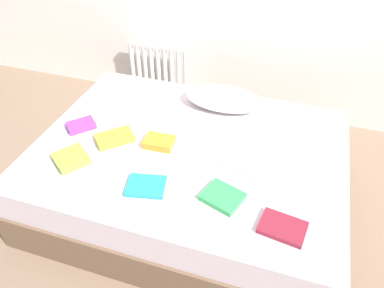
{
  "coord_description": "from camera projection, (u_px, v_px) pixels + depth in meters",
  "views": [
    {
      "loc": [
        0.58,
        -1.74,
        2.02
      ],
      "look_at": [
        0.0,
        0.05,
        0.48
      ],
      "focal_mm": 34.58,
      "sensor_mm": 36.0,
      "label": 1
    }
  ],
  "objects": [
    {
      "name": "textbook_white",
      "position": [
        245.0,
        163.0,
        2.24
      ],
      "size": [
        0.28,
        0.24,
        0.02
      ],
      "primitive_type": "cube",
      "rotation": [
        0.0,
        0.0,
        -0.41
      ],
      "color": "white",
      "rests_on": "bed"
    },
    {
      "name": "textbook_lime",
      "position": [
        71.0,
        158.0,
        2.26
      ],
      "size": [
        0.26,
        0.26,
        0.04
      ],
      "primitive_type": "cube",
      "rotation": [
        0.0,
        0.0,
        0.93
      ],
      "color": "#8CC638",
      "rests_on": "bed"
    },
    {
      "name": "textbook_teal",
      "position": [
        146.0,
        186.0,
        2.09
      ],
      "size": [
        0.25,
        0.21,
        0.02
      ],
      "primitive_type": "cube",
      "rotation": [
        0.0,
        0.0,
        0.21
      ],
      "color": "teal",
      "rests_on": "bed"
    },
    {
      "name": "textbook_yellow",
      "position": [
        115.0,
        138.0,
        2.42
      ],
      "size": [
        0.27,
        0.27,
        0.04
      ],
      "primitive_type": "cube",
      "rotation": [
        0.0,
        0.0,
        0.75
      ],
      "color": "yellow",
      "rests_on": "bed"
    },
    {
      "name": "textbook_maroon",
      "position": [
        283.0,
        227.0,
        1.87
      ],
      "size": [
        0.25,
        0.2,
        0.03
      ],
      "primitive_type": "cube",
      "rotation": [
        0.0,
        0.0,
        -0.14
      ],
      "color": "maroon",
      "rests_on": "bed"
    },
    {
      "name": "radiator",
      "position": [
        158.0,
        69.0,
        3.54
      ],
      "size": [
        0.59,
        0.04,
        0.48
      ],
      "color": "white",
      "rests_on": "ground"
    },
    {
      "name": "textbook_purple",
      "position": [
        81.0,
        125.0,
        2.52
      ],
      "size": [
        0.21,
        0.22,
        0.04
      ],
      "primitive_type": "cube",
      "rotation": [
        0.0,
        0.0,
        0.83
      ],
      "color": "purple",
      "rests_on": "bed"
    },
    {
      "name": "ground_plane",
      "position": [
        190.0,
        199.0,
        2.7
      ],
      "size": [
        8.0,
        8.0,
        0.0
      ],
      "primitive_type": "plane",
      "color": "#7F6651"
    },
    {
      "name": "textbook_green",
      "position": [
        223.0,
        197.0,
        2.02
      ],
      "size": [
        0.26,
        0.23,
        0.03
      ],
      "primitive_type": "cube",
      "rotation": [
        0.0,
        0.0,
        -0.33
      ],
      "color": "green",
      "rests_on": "bed"
    },
    {
      "name": "pillow",
      "position": [
        224.0,
        98.0,
        2.69
      ],
      "size": [
        0.57,
        0.3,
        0.14
      ],
      "primitive_type": "ellipsoid",
      "color": "white",
      "rests_on": "bed"
    },
    {
      "name": "textbook_orange",
      "position": [
        159.0,
        142.0,
        2.38
      ],
      "size": [
        0.19,
        0.14,
        0.05
      ],
      "primitive_type": "cube",
      "rotation": [
        0.0,
        0.0,
        0.04
      ],
      "color": "orange",
      "rests_on": "bed"
    },
    {
      "name": "bed",
      "position": [
        190.0,
        174.0,
        2.54
      ],
      "size": [
        2.0,
        1.5,
        0.5
      ],
      "color": "brown",
      "rests_on": "ground"
    }
  ]
}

